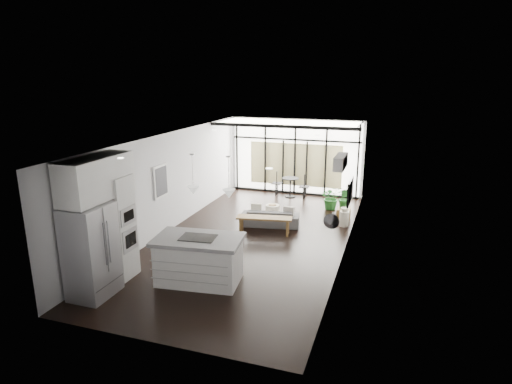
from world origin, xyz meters
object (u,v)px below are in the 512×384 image
Objects in this scene: milk_can at (344,217)px; tv at (350,191)px; island at (199,260)px; sofa at (270,215)px; pouf at (272,210)px; console_bench at (264,225)px; fridge at (91,251)px.

tv is at bearing -75.85° from milk_can.
island is 3.96m from sofa.
milk_can is (2.28, -0.23, 0.10)m from pouf.
tv reaches higher than console_bench.
sofa is at bearing 83.24° from console_bench.
fridge is 4.26× the size of pouf.
fridge is at bearing -132.33° from tv.
sofa is 1.56× the size of tv.
console_bench is 2.48m from milk_can.
milk_can is at bearing 23.84° from console_bench.
pouf is (-0.23, 1.61, -0.07)m from console_bench.
island is 1.19× the size of console_bench.
island is 3.25m from console_bench.
fridge reaches higher than milk_can.
island is 1.08× the size of sofa.
sofa is (0.43, 3.94, -0.17)m from island.
fridge reaches higher than pouf.
milk_can is at bearing 104.15° from tv.
console_bench is at bearing -146.14° from milk_can.
fridge is at bearing -126.62° from milk_can.
fridge is 5.63m from sofa.
milk_can is (4.30, 5.78, -0.67)m from fridge.
tv is (2.49, -1.06, 1.12)m from pouf.
island is 3.29× the size of milk_can.
fridge is 1.23× the size of console_bench.
island is 5.24m from milk_can.
console_bench is 1.63m from pouf.
island is at bearing 73.35° from sofa.
console_bench is at bearing -166.44° from tv.
console_bench is (0.48, 3.20, -0.26)m from island.
island is 0.97× the size of fridge.
sofa reaches higher than console_bench.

